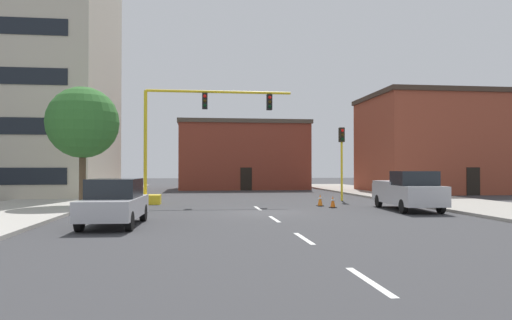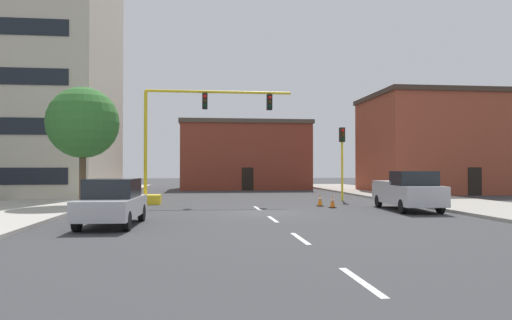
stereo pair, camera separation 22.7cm
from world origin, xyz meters
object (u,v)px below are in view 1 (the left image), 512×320
Objects in this scene: traffic_signal_gantry at (167,166)px; pickup_truck_silver at (408,191)px; sedan_silver_near_left at (115,202)px; traffic_cone_roadside_a at (320,200)px; traffic_cone_roadside_b at (333,202)px; tree_left_near at (83,123)px; traffic_light_pole_right at (342,147)px.

pickup_truck_silver is (12.38, -5.80, -1.30)m from traffic_signal_gantry.
pickup_truck_silver is 14.48m from sedan_silver_near_left.
traffic_cone_roadside_a is 1.05× the size of traffic_cone_roadside_b.
traffic_cone_roadside_a is at bearing -17.13° from traffic_signal_gantry.
tree_left_near reaches higher than traffic_cone_roadside_a.
traffic_cone_roadside_b is (0.38, -1.19, -0.02)m from traffic_cone_roadside_a.
tree_left_near is at bearing -168.15° from traffic_light_pole_right.
pickup_truck_silver is at bearing 19.74° from sedan_silver_near_left.
pickup_truck_silver is at bearing -80.91° from traffic_light_pole_right.
sedan_silver_near_left is at bearing -146.40° from traffic_cone_roadside_b.
traffic_light_pole_right is at bearing 7.65° from traffic_signal_gantry.
traffic_light_pole_right is at bearing 99.09° from pickup_truck_silver.
traffic_light_pole_right is at bearing 58.44° from traffic_cone_roadside_a.
sedan_silver_near_left is (3.19, -8.91, -3.73)m from tree_left_near.
traffic_cone_roadside_a is (-2.56, -4.17, -3.19)m from traffic_light_pole_right.
traffic_cone_roadside_a is 1.25m from traffic_cone_roadside_b.
traffic_cone_roadside_b is at bearing -8.76° from tree_left_near.
traffic_signal_gantry is at bearing 154.90° from pickup_truck_silver.
tree_left_near is 9.42× the size of traffic_cone_roadside_a.
traffic_signal_gantry is 1.46× the size of tree_left_near.
traffic_signal_gantry is 9.25m from traffic_cone_roadside_a.
traffic_light_pole_right is at bearing 44.38° from sedan_silver_near_left.
sedan_silver_near_left is at bearing -135.62° from traffic_light_pole_right.
traffic_light_pole_right is 0.87× the size of pickup_truck_silver.
pickup_truck_silver is 1.21× the size of sedan_silver_near_left.
traffic_cone_roadside_b is (10.28, 6.83, -0.56)m from sedan_silver_near_left.
tree_left_near is 9.87× the size of traffic_cone_roadside_b.
traffic_signal_gantry reaches higher than pickup_truck_silver.
sedan_silver_near_left is 6.84× the size of traffic_cone_roadside_b.
pickup_truck_silver is (1.17, -7.30, -2.55)m from traffic_light_pole_right.
tree_left_near reaches higher than traffic_cone_roadside_b.
tree_left_near is 1.44× the size of sedan_silver_near_left.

